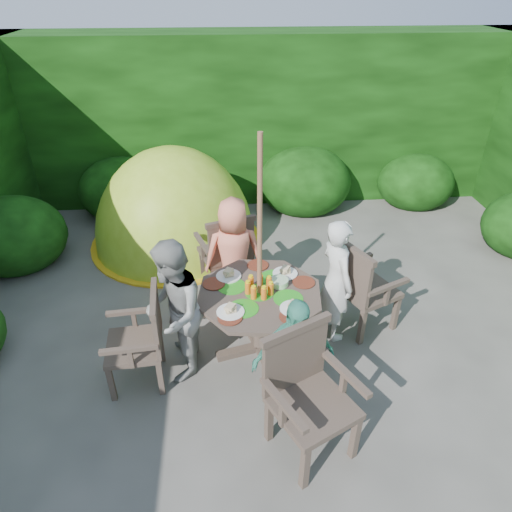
{
  "coord_description": "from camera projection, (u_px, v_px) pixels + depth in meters",
  "views": [
    {
      "loc": [
        -0.68,
        -3.23,
        3.22
      ],
      "look_at": [
        -0.38,
        0.54,
        0.85
      ],
      "focal_mm": 32.0,
      "sensor_mm": 36.0,
      "label": 1
    }
  ],
  "objects": [
    {
      "name": "ground",
      "position": [
        299.0,
        357.0,
        4.49
      ],
      "size": [
        60.0,
        60.0,
        0.0
      ],
      "primitive_type": "plane",
      "color": "#4C4944",
      "rests_on": "ground"
    },
    {
      "name": "hedge_enclosure",
      "position": [
        285.0,
        185.0,
        4.95
      ],
      "size": [
        9.0,
        9.0,
        2.5
      ],
      "color": "black",
      "rests_on": "ground"
    },
    {
      "name": "patio_table",
      "position": [
        260.0,
        302.0,
        4.27
      ],
      "size": [
        1.48,
        1.48,
        0.84
      ],
      "rotation": [
        0.0,
        0.0,
        0.26
      ],
      "color": "#3A2E26",
      "rests_on": "ground"
    },
    {
      "name": "parasol_pole",
      "position": [
        260.0,
        256.0,
        4.0
      ],
      "size": [
        0.05,
        0.05,
        2.2
      ],
      "primitive_type": "cylinder",
      "rotation": [
        0.0,
        0.0,
        0.26
      ],
      "color": "brown",
      "rests_on": "ground"
    },
    {
      "name": "garden_chair_right",
      "position": [
        361.0,
        286.0,
        4.61
      ],
      "size": [
        0.71,
        0.75,
        0.98
      ],
      "rotation": [
        0.0,
        0.0,
        2.0
      ],
      "color": "#3A2E26",
      "rests_on": "ground"
    },
    {
      "name": "garden_chair_left",
      "position": [
        142.0,
        339.0,
        4.0
      ],
      "size": [
        0.53,
        0.58,
        0.9
      ],
      "rotation": [
        0.0,
        0.0,
        -1.48
      ],
      "color": "#3A2E26",
      "rests_on": "ground"
    },
    {
      "name": "garden_chair_back",
      "position": [
        227.0,
        252.0,
        5.19
      ],
      "size": [
        0.71,
        0.66,
        0.96
      ],
      "rotation": [
        0.0,
        0.0,
        3.47
      ],
      "color": "#3A2E26",
      "rests_on": "ground"
    },
    {
      "name": "garden_chair_front",
      "position": [
        307.0,
        392.0,
        3.42
      ],
      "size": [
        0.79,
        0.76,
        1.02
      ],
      "rotation": [
        0.0,
        0.0,
        0.47
      ],
      "color": "#3A2E26",
      "rests_on": "ground"
    },
    {
      "name": "child_right",
      "position": [
        336.0,
        280.0,
        4.46
      ],
      "size": [
        0.43,
        0.54,
        1.31
      ],
      "primitive_type": "imported",
      "rotation": [
        0.0,
        0.0,
        1.84
      ],
      "color": "silver",
      "rests_on": "ground"
    },
    {
      "name": "child_left",
      "position": [
        174.0,
        312.0,
        3.99
      ],
      "size": [
        0.52,
        0.67,
        1.37
      ],
      "primitive_type": "imported",
      "rotation": [
        0.0,
        0.0,
        -1.57
      ],
      "color": "gray",
      "rests_on": "ground"
    },
    {
      "name": "child_back",
      "position": [
        234.0,
        255.0,
        4.88
      ],
      "size": [
        0.67,
        0.47,
        1.29
      ],
      "primitive_type": "imported",
      "rotation": [
        0.0,
        0.0,
        3.24
      ],
      "color": "#F58265",
      "rests_on": "ground"
    },
    {
      "name": "child_front",
      "position": [
        294.0,
        360.0,
        3.63
      ],
      "size": [
        0.73,
        0.41,
        1.18
      ],
      "primitive_type": "imported",
      "rotation": [
        0.0,
        0.0,
        0.18
      ],
      "color": "#48A98D",
      "rests_on": "ground"
    },
    {
      "name": "dome_tent",
      "position": [
        177.0,
        241.0,
        6.41
      ],
      "size": [
        2.43,
        2.43,
        2.66
      ],
      "rotation": [
        0.0,
        0.0,
        -0.12
      ],
      "color": "#96B923",
      "rests_on": "ground"
    }
  ]
}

